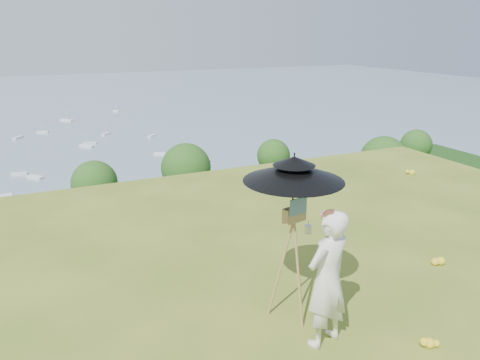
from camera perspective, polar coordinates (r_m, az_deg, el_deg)
name	(u,v)px	position (r m, az deg, el deg)	size (l,w,h in m)	color
ground	(371,330)	(5.99, 15.73, -17.23)	(14.00, 14.00, 0.00)	#4F691E
shoreline_tier	(70,269)	(88.00, -20.04, -10.11)	(170.00, 28.00, 8.00)	gray
bay_water	(35,114)	(246.51, -23.75, 7.43)	(700.00, 700.00, 0.00)	#7294A4
slope_trees	(89,254)	(42.91, -17.89, -8.63)	(110.00, 50.00, 6.00)	#274D17
harbor_town	(66,234)	(85.29, -20.50, -6.22)	(110.00, 22.00, 5.00)	silver
moored_boats	(1,152)	(168.99, -27.10, 3.02)	(140.00, 140.00, 0.70)	silver
wildflowers	(358,315)	(6.11, 14.23, -15.65)	(10.00, 10.50, 0.12)	yellow
painter	(327,279)	(5.26, 10.58, -11.77)	(0.59, 0.38, 1.60)	silver
field_easel	(293,258)	(5.68, 6.43, -9.48)	(0.59, 0.59, 1.56)	olive
sun_umbrella	(293,186)	(5.35, 6.51, -0.77)	(1.16, 1.16, 0.79)	black
painter_cap	(331,214)	(4.94, 11.07, -4.07)	(0.19, 0.22, 0.10)	#E47D84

